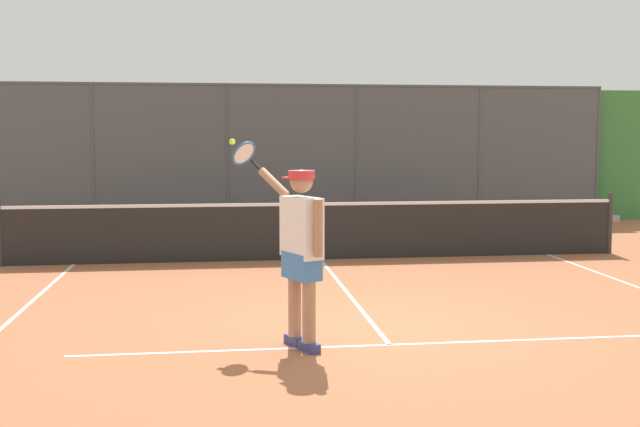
{
  "coord_description": "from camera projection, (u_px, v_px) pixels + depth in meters",
  "views": [
    {
      "loc": [
        1.65,
        7.99,
        2.07
      ],
      "look_at": [
        0.35,
        -1.95,
        1.05
      ],
      "focal_mm": 42.98,
      "sensor_mm": 36.0,
      "label": 1
    }
  ],
  "objects": [
    {
      "name": "tennis_player",
      "position": [
        300.0,
        243.0,
        7.4
      ],
      "size": [
        0.89,
        1.22,
        2.04
      ],
      "rotation": [
        0.0,
        0.0,
        -1.15
      ],
      "color": "navy",
      "rests_on": "ground"
    },
    {
      "name": "fence_backdrop",
      "position": [
        290.0,
        157.0,
        18.2
      ],
      "size": [
        17.83,
        1.37,
        3.25
      ],
      "color": "#474C51",
      "rests_on": "ground"
    },
    {
      "name": "ground_plane",
      "position": [
        375.0,
        327.0,
        8.31
      ],
      "size": [
        60.0,
        60.0,
        0.0
      ],
      "primitive_type": "plane",
      "color": "#A8603D"
    },
    {
      "name": "tennis_net",
      "position": [
        320.0,
        230.0,
        12.81
      ],
      "size": [
        10.39,
        0.09,
        1.07
      ],
      "color": "#2D2D2D",
      "rests_on": "ground"
    },
    {
      "name": "court_line_markings",
      "position": [
        396.0,
        353.0,
        7.32
      ],
      "size": [
        8.08,
        9.72,
        0.01
      ],
      "color": "white",
      "rests_on": "ground"
    }
  ]
}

